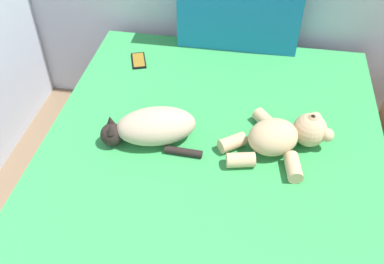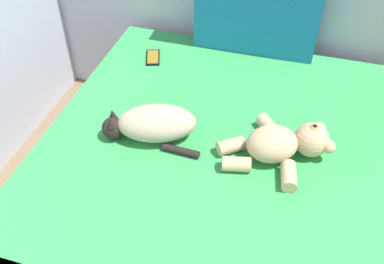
% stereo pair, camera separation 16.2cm
% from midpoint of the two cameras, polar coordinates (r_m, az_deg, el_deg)
% --- Properties ---
extents(bed, '(1.54, 1.92, 0.56)m').
position_cam_midpoint_polar(bed, '(2.02, -0.03, -8.93)').
color(bed, brown).
rests_on(bed, ground_plane).
extents(patterned_cushion, '(0.66, 0.12, 0.55)m').
position_cam_midpoint_polar(patterned_cushion, '(2.35, 4.33, 16.93)').
color(patterned_cushion, '#1972AD').
rests_on(patterned_cushion, bed).
extents(cat, '(0.44, 0.28, 0.15)m').
position_cam_midpoint_polar(cat, '(1.85, -7.86, 0.53)').
color(cat, tan).
rests_on(cat, bed).
extents(teddy_bear, '(0.48, 0.40, 0.16)m').
position_cam_midpoint_polar(teddy_bear, '(1.82, 9.57, -0.63)').
color(teddy_bear, tan).
rests_on(teddy_bear, bed).
extents(cell_phone, '(0.12, 0.16, 0.01)m').
position_cam_midpoint_polar(cell_phone, '(2.38, -9.05, 9.27)').
color(cell_phone, black).
rests_on(cell_phone, bed).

